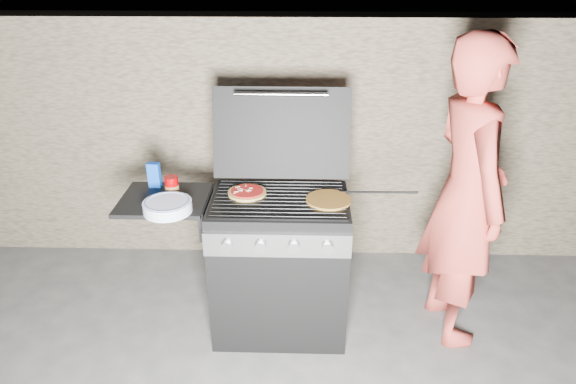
{
  "coord_description": "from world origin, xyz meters",
  "views": [
    {
      "loc": [
        0.13,
        -2.64,
        2.22
      ],
      "look_at": [
        0.05,
        0.0,
        0.95
      ],
      "focal_mm": 32.0,
      "sensor_mm": 36.0,
      "label": 1
    }
  ],
  "objects_px": {
    "pizza_topped": "(247,192)",
    "sauce_jar": "(172,186)",
    "gas_grill": "(239,264)",
    "person": "(466,196)"
  },
  "relations": [
    {
      "from": "pizza_topped",
      "to": "person",
      "type": "xyz_separation_m",
      "value": [
        1.26,
        -0.01,
        0.0
      ]
    },
    {
      "from": "gas_grill",
      "to": "pizza_topped",
      "type": "height_order",
      "value": "pizza_topped"
    },
    {
      "from": "pizza_topped",
      "to": "sauce_jar",
      "type": "relative_size",
      "value": 1.86
    },
    {
      "from": "gas_grill",
      "to": "pizza_topped",
      "type": "xyz_separation_m",
      "value": [
        0.06,
        0.05,
        0.47
      ]
    },
    {
      "from": "sauce_jar",
      "to": "gas_grill",
      "type": "bearing_deg",
      "value": -4.86
    },
    {
      "from": "gas_grill",
      "to": "pizza_topped",
      "type": "distance_m",
      "value": 0.47
    },
    {
      "from": "sauce_jar",
      "to": "person",
      "type": "distance_m",
      "value": 1.7
    },
    {
      "from": "gas_grill",
      "to": "sauce_jar",
      "type": "height_order",
      "value": "sauce_jar"
    },
    {
      "from": "gas_grill",
      "to": "person",
      "type": "xyz_separation_m",
      "value": [
        1.32,
        0.04,
        0.47
      ]
    },
    {
      "from": "gas_grill",
      "to": "person",
      "type": "distance_m",
      "value": 1.4
    }
  ]
}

